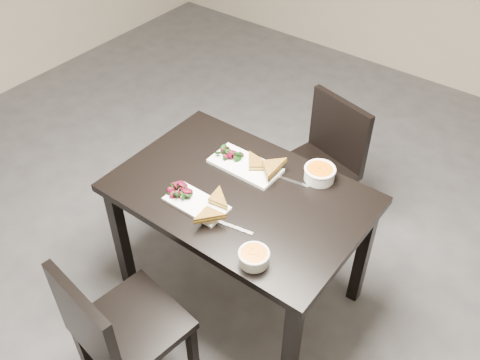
{
  "coord_description": "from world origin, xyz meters",
  "views": [
    {
      "loc": [
        1.5,
        -1.8,
        2.44
      ],
      "look_at": [
        0.39,
        -0.34,
        0.82
      ],
      "focal_mm": 39.22,
      "sensor_mm": 36.0,
      "label": 1
    }
  ],
  "objects_px": {
    "chair_near": "(115,329)",
    "plate_near": "(197,204)",
    "table": "(240,206)",
    "plate_far": "(245,166)",
    "chair_far": "(323,160)",
    "soup_bowl_near": "(254,257)",
    "soup_bowl_far": "(320,173)"
  },
  "relations": [
    {
      "from": "chair_far",
      "to": "plate_near",
      "type": "bearing_deg",
      "value": -85.06
    },
    {
      "from": "table",
      "to": "chair_near",
      "type": "distance_m",
      "value": 0.8
    },
    {
      "from": "table",
      "to": "plate_far",
      "type": "relative_size",
      "value": 3.35
    },
    {
      "from": "table",
      "to": "soup_bowl_far",
      "type": "bearing_deg",
      "value": 50.07
    },
    {
      "from": "soup_bowl_near",
      "to": "soup_bowl_far",
      "type": "distance_m",
      "value": 0.62
    },
    {
      "from": "soup_bowl_near",
      "to": "plate_far",
      "type": "xyz_separation_m",
      "value": [
        -0.39,
        0.47,
        -0.02
      ]
    },
    {
      "from": "table",
      "to": "plate_far",
      "type": "height_order",
      "value": "plate_far"
    },
    {
      "from": "table",
      "to": "plate_near",
      "type": "relative_size",
      "value": 4.03
    },
    {
      "from": "chair_far",
      "to": "plate_near",
      "type": "relative_size",
      "value": 2.85
    },
    {
      "from": "chair_far",
      "to": "soup_bowl_far",
      "type": "distance_m",
      "value": 0.57
    },
    {
      "from": "soup_bowl_far",
      "to": "chair_near",
      "type": "bearing_deg",
      "value": -106.71
    },
    {
      "from": "plate_near",
      "to": "soup_bowl_near",
      "type": "distance_m",
      "value": 0.42
    },
    {
      "from": "plate_near",
      "to": "plate_far",
      "type": "height_order",
      "value": "plate_far"
    },
    {
      "from": "plate_near",
      "to": "soup_bowl_far",
      "type": "xyz_separation_m",
      "value": [
        0.36,
        0.5,
        0.03
      ]
    },
    {
      "from": "table",
      "to": "soup_bowl_far",
      "type": "relative_size",
      "value": 7.75
    },
    {
      "from": "soup_bowl_near",
      "to": "plate_far",
      "type": "distance_m",
      "value": 0.61
    },
    {
      "from": "plate_near",
      "to": "soup_bowl_far",
      "type": "height_order",
      "value": "soup_bowl_far"
    },
    {
      "from": "chair_far",
      "to": "soup_bowl_far",
      "type": "height_order",
      "value": "chair_far"
    },
    {
      "from": "chair_near",
      "to": "chair_far",
      "type": "bearing_deg",
      "value": 93.22
    },
    {
      "from": "soup_bowl_near",
      "to": "soup_bowl_far",
      "type": "relative_size",
      "value": 0.85
    },
    {
      "from": "chair_near",
      "to": "plate_near",
      "type": "height_order",
      "value": "chair_near"
    },
    {
      "from": "table",
      "to": "chair_near",
      "type": "xyz_separation_m",
      "value": [
        -0.07,
        -0.78,
        -0.17
      ]
    },
    {
      "from": "table",
      "to": "chair_far",
      "type": "height_order",
      "value": "chair_far"
    },
    {
      "from": "table",
      "to": "chair_far",
      "type": "bearing_deg",
      "value": 86.06
    },
    {
      "from": "soup_bowl_far",
      "to": "plate_near",
      "type": "bearing_deg",
      "value": -125.43
    },
    {
      "from": "plate_far",
      "to": "soup_bowl_far",
      "type": "bearing_deg",
      "value": 23.31
    },
    {
      "from": "table",
      "to": "plate_near",
      "type": "height_order",
      "value": "plate_near"
    },
    {
      "from": "chair_near",
      "to": "plate_near",
      "type": "xyz_separation_m",
      "value": [
        -0.03,
        0.59,
        0.27
      ]
    },
    {
      "from": "table",
      "to": "chair_far",
      "type": "xyz_separation_m",
      "value": [
        0.05,
        0.74,
        -0.17
      ]
    },
    {
      "from": "soup_bowl_near",
      "to": "plate_near",
      "type": "bearing_deg",
      "value": 164.55
    },
    {
      "from": "table",
      "to": "plate_near",
      "type": "distance_m",
      "value": 0.25
    },
    {
      "from": "chair_near",
      "to": "soup_bowl_far",
      "type": "relative_size",
      "value": 5.49
    }
  ]
}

